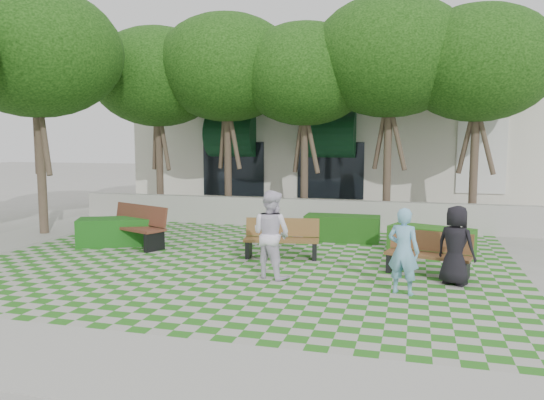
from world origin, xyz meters
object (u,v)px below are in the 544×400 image
(hedge_east, at_px, (431,241))
(hedge_west, at_px, (118,232))
(bench_mid, at_px, (282,239))
(bench_west, at_px, (135,227))
(hedge_midright, at_px, (342,228))
(person_dark, at_px, (456,245))
(person_white, at_px, (271,234))
(bench_east, at_px, (428,254))
(person_blue, at_px, (403,251))

(hedge_east, xyz_separation_m, hedge_west, (-8.02, -0.89, 0.02))
(bench_mid, distance_m, bench_west, 4.10)
(hedge_midright, bearing_deg, hedge_west, -159.34)
(person_dark, distance_m, person_white, 3.61)
(hedge_west, relative_size, person_white, 1.15)
(bench_east, height_order, bench_mid, bench_mid)
(hedge_east, xyz_separation_m, person_dark, (0.38, -2.63, 0.43))
(hedge_midright, bearing_deg, person_dark, -55.06)
(bench_east, bearing_deg, hedge_east, 101.37)
(bench_mid, relative_size, person_dark, 1.18)
(hedge_west, distance_m, person_white, 5.31)
(bench_mid, xyz_separation_m, person_blue, (2.86, -2.32, 0.35))
(person_blue, distance_m, person_dark, 1.33)
(bench_east, height_order, hedge_east, bench_east)
(bench_west, bearing_deg, bench_east, 15.51)
(bench_mid, relative_size, bench_west, 0.85)
(hedge_east, bearing_deg, person_white, -136.40)
(bench_west, height_order, person_blue, person_blue)
(bench_west, height_order, hedge_east, bench_west)
(bench_west, relative_size, hedge_west, 1.05)
(hedge_midright, xyz_separation_m, person_dark, (2.72, -3.89, 0.42))
(bench_east, relative_size, person_blue, 1.13)
(bench_west, bearing_deg, person_white, -2.53)
(bench_east, relative_size, bench_west, 0.83)
(bench_mid, relative_size, hedge_east, 0.93)
(bench_mid, xyz_separation_m, bench_west, (-4.08, 0.31, 0.07))
(person_dark, bearing_deg, bench_west, 17.23)
(bench_mid, relative_size, person_white, 1.02)
(bench_west, relative_size, hedge_midright, 1.06)
(bench_east, xyz_separation_m, hedge_west, (-7.91, 1.10, -0.07))
(bench_mid, height_order, person_blue, person_blue)
(bench_east, height_order, person_white, person_white)
(bench_mid, distance_m, hedge_west, 4.59)
(person_blue, bearing_deg, bench_east, -90.58)
(bench_east, height_order, person_blue, person_blue)
(bench_east, relative_size, person_dark, 1.16)
(hedge_midright, xyz_separation_m, person_white, (-0.86, -4.30, 0.54))
(hedge_east, height_order, hedge_midright, hedge_midright)
(bench_west, distance_m, hedge_east, 7.58)
(bench_mid, bearing_deg, bench_east, -21.71)
(bench_east, bearing_deg, bench_mid, -178.62)
(bench_west, height_order, person_dark, person_dark)
(bench_mid, height_order, hedge_west, bench_mid)
(hedge_midright, bearing_deg, person_blue, -69.91)
(bench_west, distance_m, person_blue, 7.43)
(bench_west, distance_m, person_white, 4.84)
(hedge_west, bearing_deg, hedge_midright, 20.66)
(bench_mid, bearing_deg, person_white, -91.24)
(bench_west, height_order, hedge_west, bench_west)
(hedge_west, height_order, person_dark, person_dark)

